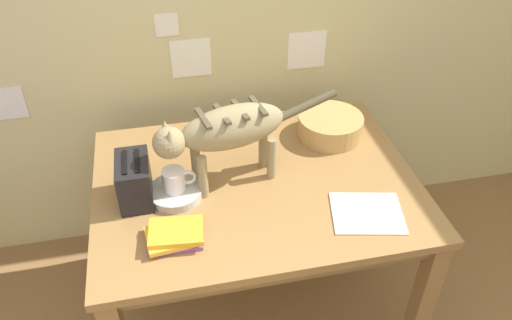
{
  "coord_description": "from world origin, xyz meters",
  "views": [
    {
      "loc": [
        -0.31,
        -0.2,
        2.04
      ],
      "look_at": [
        0.01,
        1.3,
        0.86
      ],
      "focal_mm": 35.68,
      "sensor_mm": 36.0,
      "label": 1
    }
  ],
  "objects_px": {
    "dining_table": "(256,197)",
    "wicker_basket": "(330,126)",
    "saucer_bowl": "(175,192)",
    "book_stack": "(175,235)",
    "cat": "(226,131)",
    "coffee_mug": "(175,180)",
    "magazine": "(367,213)",
    "toaster": "(134,180)"
  },
  "relations": [
    {
      "from": "book_stack",
      "to": "wicker_basket",
      "type": "xyz_separation_m",
      "value": [
        0.72,
        0.5,
        0.02
      ]
    },
    {
      "from": "book_stack",
      "to": "saucer_bowl",
      "type": "bearing_deg",
      "value": 84.91
    },
    {
      "from": "magazine",
      "to": "toaster",
      "type": "relative_size",
      "value": 1.28
    },
    {
      "from": "dining_table",
      "to": "magazine",
      "type": "bearing_deg",
      "value": -37.31
    },
    {
      "from": "magazine",
      "to": "toaster",
      "type": "distance_m",
      "value": 0.86
    },
    {
      "from": "cat",
      "to": "wicker_basket",
      "type": "xyz_separation_m",
      "value": [
        0.49,
        0.22,
        -0.19
      ]
    },
    {
      "from": "dining_table",
      "to": "coffee_mug",
      "type": "height_order",
      "value": "coffee_mug"
    },
    {
      "from": "dining_table",
      "to": "wicker_basket",
      "type": "relative_size",
      "value": 4.48
    },
    {
      "from": "wicker_basket",
      "to": "toaster",
      "type": "distance_m",
      "value": 0.88
    },
    {
      "from": "cat",
      "to": "magazine",
      "type": "distance_m",
      "value": 0.59
    },
    {
      "from": "coffee_mug",
      "to": "cat",
      "type": "bearing_deg",
      "value": 11.9
    },
    {
      "from": "cat",
      "to": "magazine",
      "type": "xyz_separation_m",
      "value": [
        0.46,
        -0.29,
        -0.24
      ]
    },
    {
      "from": "coffee_mug",
      "to": "toaster",
      "type": "xyz_separation_m",
      "value": [
        -0.14,
        0.02,
        0.01
      ]
    },
    {
      "from": "dining_table",
      "to": "wicker_basket",
      "type": "height_order",
      "value": "wicker_basket"
    },
    {
      "from": "dining_table",
      "to": "magazine",
      "type": "xyz_separation_m",
      "value": [
        0.36,
        -0.27,
        0.09
      ]
    },
    {
      "from": "dining_table",
      "to": "toaster",
      "type": "height_order",
      "value": "toaster"
    },
    {
      "from": "magazine",
      "to": "toaster",
      "type": "bearing_deg",
      "value": 174.68
    },
    {
      "from": "magazine",
      "to": "book_stack",
      "type": "relative_size",
      "value": 1.24
    },
    {
      "from": "wicker_basket",
      "to": "coffee_mug",
      "type": "bearing_deg",
      "value": -159.27
    },
    {
      "from": "wicker_basket",
      "to": "saucer_bowl",
      "type": "bearing_deg",
      "value": -159.37
    },
    {
      "from": "dining_table",
      "to": "book_stack",
      "type": "bearing_deg",
      "value": -142.47
    },
    {
      "from": "coffee_mug",
      "to": "magazine",
      "type": "bearing_deg",
      "value": -19.98
    },
    {
      "from": "wicker_basket",
      "to": "dining_table",
      "type": "bearing_deg",
      "value": -148.3
    },
    {
      "from": "book_stack",
      "to": "toaster",
      "type": "relative_size",
      "value": 1.03
    },
    {
      "from": "dining_table",
      "to": "saucer_bowl",
      "type": "xyz_separation_m",
      "value": [
        -0.32,
        -0.03,
        0.11
      ]
    },
    {
      "from": "book_stack",
      "to": "wicker_basket",
      "type": "bearing_deg",
      "value": 34.54
    },
    {
      "from": "dining_table",
      "to": "wicker_basket",
      "type": "xyz_separation_m",
      "value": [
        0.38,
        0.24,
        0.14
      ]
    },
    {
      "from": "wicker_basket",
      "to": "toaster",
      "type": "relative_size",
      "value": 1.41
    },
    {
      "from": "wicker_basket",
      "to": "magazine",
      "type": "bearing_deg",
      "value": -92.96
    },
    {
      "from": "cat",
      "to": "toaster",
      "type": "xyz_separation_m",
      "value": [
        -0.35,
        -0.02,
        -0.15
      ]
    },
    {
      "from": "wicker_basket",
      "to": "toaster",
      "type": "xyz_separation_m",
      "value": [
        -0.84,
        -0.24,
        0.04
      ]
    },
    {
      "from": "magazine",
      "to": "wicker_basket",
      "type": "height_order",
      "value": "wicker_basket"
    },
    {
      "from": "saucer_bowl",
      "to": "book_stack",
      "type": "relative_size",
      "value": 1.0
    },
    {
      "from": "cat",
      "to": "wicker_basket",
      "type": "distance_m",
      "value": 0.57
    },
    {
      "from": "coffee_mug",
      "to": "book_stack",
      "type": "distance_m",
      "value": 0.24
    },
    {
      "from": "cat",
      "to": "magazine",
      "type": "height_order",
      "value": "cat"
    },
    {
      "from": "saucer_bowl",
      "to": "toaster",
      "type": "relative_size",
      "value": 1.02
    },
    {
      "from": "magazine",
      "to": "toaster",
      "type": "height_order",
      "value": "toaster"
    },
    {
      "from": "saucer_bowl",
      "to": "toaster",
      "type": "height_order",
      "value": "toaster"
    },
    {
      "from": "cat",
      "to": "coffee_mug",
      "type": "distance_m",
      "value": 0.26
    },
    {
      "from": "saucer_bowl",
      "to": "toaster",
      "type": "distance_m",
      "value": 0.16
    },
    {
      "from": "dining_table",
      "to": "wicker_basket",
      "type": "distance_m",
      "value": 0.47
    }
  ]
}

